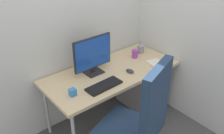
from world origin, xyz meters
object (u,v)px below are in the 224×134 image
(filing_cabinet, at_px, (140,84))
(notebook, at_px, (155,63))
(pen_holder, at_px, (141,49))
(desk_clamp_accessory, at_px, (73,92))
(keyboard, at_px, (104,86))
(office_chair, at_px, (139,121))
(mouse, at_px, (130,71))
(monitor, at_px, (93,55))
(coffee_mug, at_px, (135,54))

(filing_cabinet, height_order, notebook, notebook)
(pen_holder, bearing_deg, desk_clamp_accessory, -167.90)
(keyboard, bearing_deg, filing_cabinet, 16.01)
(office_chair, distance_m, mouse, 0.70)
(office_chair, xyz_separation_m, mouse, (0.41, 0.56, 0.11))
(office_chair, bearing_deg, monitor, 83.50)
(filing_cabinet, relative_size, keyboard, 1.51)
(office_chair, height_order, keyboard, office_chair)
(notebook, distance_m, desk_clamp_accessory, 1.08)
(filing_cabinet, bearing_deg, notebook, -92.75)
(office_chair, relative_size, keyboard, 3.09)
(mouse, xyz_separation_m, coffee_mug, (0.29, 0.23, 0.03))
(mouse, height_order, notebook, mouse)
(mouse, bearing_deg, desk_clamp_accessory, 171.13)
(keyboard, bearing_deg, desk_clamp_accessory, 167.57)
(filing_cabinet, xyz_separation_m, mouse, (-0.38, -0.18, 0.43))
(keyboard, height_order, notebook, notebook)
(pen_holder, distance_m, coffee_mug, 0.17)
(desk_clamp_accessory, bearing_deg, notebook, -3.87)
(mouse, bearing_deg, coffee_mug, 31.05)
(notebook, bearing_deg, desk_clamp_accessory, -171.44)
(mouse, height_order, pen_holder, pen_holder)
(filing_cabinet, height_order, mouse, mouse)
(desk_clamp_accessory, bearing_deg, pen_holder, 12.10)
(filing_cabinet, relative_size, coffee_mug, 5.36)
(mouse, xyz_separation_m, desk_clamp_accessory, (-0.72, 0.03, 0.02))
(office_chair, xyz_separation_m, notebook, (0.77, 0.52, 0.11))
(monitor, distance_m, notebook, 0.77)
(mouse, bearing_deg, notebook, -12.98)
(filing_cabinet, height_order, coffee_mug, coffee_mug)
(desk_clamp_accessory, bearing_deg, coffee_mug, 10.88)
(notebook, bearing_deg, filing_cabinet, 99.68)
(office_chair, relative_size, coffee_mug, 10.99)
(mouse, distance_m, pen_holder, 0.53)
(notebook, bearing_deg, coffee_mug, 116.97)
(office_chair, height_order, mouse, office_chair)
(office_chair, bearing_deg, coffee_mug, 48.20)
(office_chair, bearing_deg, filing_cabinet, 43.42)
(office_chair, bearing_deg, notebook, 33.81)
(coffee_mug, bearing_deg, filing_cabinet, -29.16)
(filing_cabinet, relative_size, desk_clamp_accessory, 8.09)
(pen_holder, relative_size, desk_clamp_accessory, 2.23)
(monitor, relative_size, keyboard, 1.19)
(keyboard, relative_size, desk_clamp_accessory, 5.37)
(notebook, bearing_deg, office_chair, -133.76)
(filing_cabinet, xyz_separation_m, keyboard, (-0.77, -0.22, 0.42))
(keyboard, bearing_deg, mouse, 5.78)
(office_chair, relative_size, notebook, 7.56)
(keyboard, relative_size, notebook, 2.45)
(pen_holder, bearing_deg, office_chair, -135.61)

